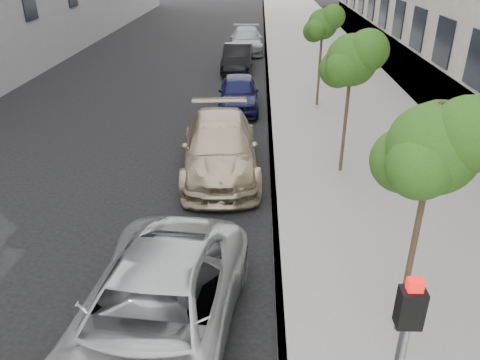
# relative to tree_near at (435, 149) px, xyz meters

# --- Properties ---
(sidewalk) EXTENTS (6.40, 72.00, 0.14)m
(sidewalk) POSITION_rel_tree_near_xyz_m (1.07, 22.50, -3.48)
(sidewalk) COLOR gray
(sidewalk) RESTS_ON ground
(curb) EXTENTS (0.15, 72.00, 0.14)m
(curb) POSITION_rel_tree_near_xyz_m (-2.05, 22.50, -3.48)
(curb) COLOR #9E9B93
(curb) RESTS_ON ground
(tree_near) EXTENTS (1.69, 1.49, 4.24)m
(tree_near) POSITION_rel_tree_near_xyz_m (0.00, 0.00, 0.00)
(tree_near) COLOR #38281C
(tree_near) RESTS_ON sidewalk
(tree_mid) EXTENTS (1.73, 1.53, 4.12)m
(tree_mid) POSITION_rel_tree_near_xyz_m (0.00, 6.50, -0.14)
(tree_mid) COLOR #38281C
(tree_mid) RESTS_ON sidewalk
(tree_far) EXTENTS (1.56, 1.36, 4.04)m
(tree_far) POSITION_rel_tree_near_xyz_m (-0.00, 13.00, -0.15)
(tree_far) COLOR #38281C
(tree_far) RESTS_ON sidewalk
(minivan) EXTENTS (3.06, 5.74, 1.54)m
(minivan) POSITION_rel_tree_near_xyz_m (-4.15, -0.55, -2.78)
(minivan) COLOR #A7AAAB
(minivan) RESTS_ON ground
(suv) EXTENTS (2.64, 5.58, 1.57)m
(suv) POSITION_rel_tree_near_xyz_m (-3.63, 6.59, -2.76)
(suv) COLOR tan
(suv) RESTS_ON ground
(sedan_blue) EXTENTS (1.75, 4.09, 1.38)m
(sedan_blue) POSITION_rel_tree_near_xyz_m (-3.33, 12.77, -2.86)
(sedan_blue) COLOR #101135
(sedan_blue) RESTS_ON ground
(sedan_black) EXTENTS (1.61, 4.29, 1.40)m
(sedan_black) POSITION_rel_tree_near_xyz_m (-3.66, 19.45, -2.85)
(sedan_black) COLOR black
(sedan_black) RESTS_ON ground
(sedan_rear) EXTENTS (2.20, 5.12, 1.47)m
(sedan_rear) POSITION_rel_tree_near_xyz_m (-3.33, 24.70, -2.82)
(sedan_rear) COLOR gray
(sedan_rear) RESTS_ON ground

